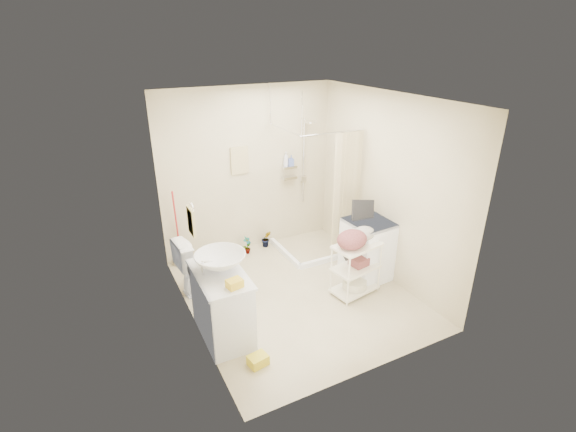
% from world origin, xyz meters
% --- Properties ---
extents(floor, '(3.20, 3.20, 0.00)m').
position_xyz_m(floor, '(0.00, 0.00, 0.00)').
color(floor, beige).
rests_on(floor, ground).
extents(ceiling, '(2.80, 3.20, 0.04)m').
position_xyz_m(ceiling, '(0.00, 0.00, 2.60)').
color(ceiling, silver).
rests_on(ceiling, ground).
extents(wall_back, '(2.80, 0.04, 2.60)m').
position_xyz_m(wall_back, '(0.00, 1.60, 1.30)').
color(wall_back, beige).
rests_on(wall_back, ground).
extents(wall_front, '(2.80, 0.04, 2.60)m').
position_xyz_m(wall_front, '(0.00, -1.60, 1.30)').
color(wall_front, beige).
rests_on(wall_front, ground).
extents(wall_left, '(0.04, 3.20, 2.60)m').
position_xyz_m(wall_left, '(-1.40, 0.00, 1.30)').
color(wall_left, beige).
rests_on(wall_left, ground).
extents(wall_right, '(0.04, 3.20, 2.60)m').
position_xyz_m(wall_right, '(1.40, 0.00, 1.30)').
color(wall_right, beige).
rests_on(wall_right, ground).
extents(vanity, '(0.54, 0.95, 0.83)m').
position_xyz_m(vanity, '(-1.16, -0.34, 0.42)').
color(vanity, silver).
rests_on(vanity, ground).
extents(sink, '(0.64, 0.64, 0.20)m').
position_xyz_m(sink, '(-1.12, -0.27, 0.93)').
color(sink, silver).
rests_on(sink, vanity).
extents(counter_basket, '(0.18, 0.15, 0.09)m').
position_xyz_m(counter_basket, '(-1.11, -0.68, 0.88)').
color(counter_basket, gold).
rests_on(counter_basket, vanity).
extents(floor_basket, '(0.33, 0.27, 0.16)m').
position_xyz_m(floor_basket, '(-1.00, -0.99, 0.08)').
color(floor_basket, yellow).
rests_on(floor_basket, ground).
extents(toilet, '(0.82, 0.52, 0.80)m').
position_xyz_m(toilet, '(-1.04, 0.70, 0.40)').
color(toilet, white).
rests_on(toilet, ground).
extents(mop, '(0.15, 0.15, 1.24)m').
position_xyz_m(mop, '(-1.26, 1.51, 0.62)').
color(mop, '#B52327').
rests_on(mop, ground).
extents(potted_plant_a, '(0.19, 0.18, 0.30)m').
position_xyz_m(potted_plant_a, '(-0.17, 1.37, 0.15)').
color(potted_plant_a, brown).
rests_on(potted_plant_a, ground).
extents(potted_plant_b, '(0.19, 0.16, 0.29)m').
position_xyz_m(potted_plant_b, '(0.21, 1.46, 0.14)').
color(potted_plant_b, brown).
rests_on(potted_plant_b, ground).
extents(hanging_towel, '(0.28, 0.03, 0.42)m').
position_xyz_m(hanging_towel, '(-0.15, 1.58, 1.50)').
color(hanging_towel, '#C9BF8A').
rests_on(hanging_towel, wall_back).
extents(towel_ring, '(0.04, 0.22, 0.34)m').
position_xyz_m(towel_ring, '(-1.38, -0.20, 1.47)').
color(towel_ring, beige).
rests_on(towel_ring, wall_left).
extents(tp_holder, '(0.08, 0.12, 0.14)m').
position_xyz_m(tp_holder, '(-1.36, 0.05, 0.72)').
color(tp_holder, white).
rests_on(tp_holder, wall_left).
extents(shower, '(1.10, 1.10, 2.10)m').
position_xyz_m(shower, '(0.85, 1.05, 1.05)').
color(shower, white).
rests_on(shower, ground).
extents(shampoo_bottle_a, '(0.09, 0.09, 0.23)m').
position_xyz_m(shampoo_bottle_a, '(0.62, 1.54, 1.43)').
color(shampoo_bottle_a, silver).
rests_on(shampoo_bottle_a, shower).
extents(shampoo_bottle_b, '(0.10, 0.10, 0.17)m').
position_xyz_m(shampoo_bottle_b, '(0.70, 1.50, 1.41)').
color(shampoo_bottle_b, '#485BA1').
rests_on(shampoo_bottle_b, shower).
extents(washing_machine, '(0.64, 0.66, 0.88)m').
position_xyz_m(washing_machine, '(1.14, -0.05, 0.44)').
color(washing_machine, white).
rests_on(washing_machine, ground).
extents(laundry_rack, '(0.69, 0.47, 0.88)m').
position_xyz_m(laundry_rack, '(0.73, -0.32, 0.44)').
color(laundry_rack, white).
rests_on(laundry_rack, ground).
extents(ironing_board, '(0.35, 0.14, 1.19)m').
position_xyz_m(ironing_board, '(1.03, -0.03, 0.60)').
color(ironing_board, black).
rests_on(ironing_board, ground).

